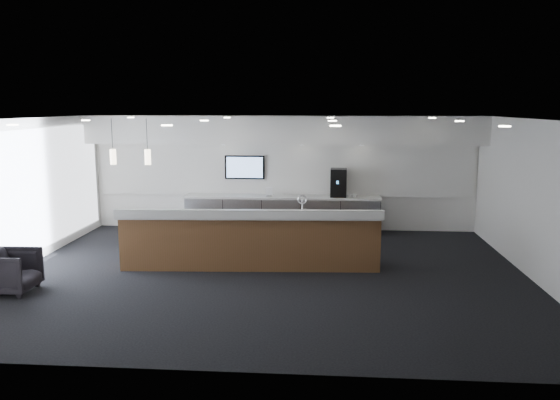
{
  "coord_description": "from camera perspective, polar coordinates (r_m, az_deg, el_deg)",
  "views": [
    {
      "loc": [
        1.02,
        -10.21,
        3.25
      ],
      "look_at": [
        0.13,
        1.3,
        1.25
      ],
      "focal_mm": 35.0,
      "sensor_mm": 36.0,
      "label": 1
    }
  ],
  "objects": [
    {
      "name": "cup_1",
      "position": [
        13.93,
        7.24,
        0.45
      ],
      "size": [
        0.13,
        0.13,
        0.09
      ],
      "primitive_type": "imported",
      "rotation": [
        0.0,
        0.0,
        0.65
      ],
      "color": "white",
      "rests_on": "back_credenza"
    },
    {
      "name": "cup_2",
      "position": [
        13.93,
        6.66,
        0.46
      ],
      "size": [
        0.11,
        0.11,
        0.09
      ],
      "primitive_type": "imported",
      "rotation": [
        0.0,
        0.0,
        1.29
      ],
      "color": "white",
      "rests_on": "back_credenza"
    },
    {
      "name": "cup_4",
      "position": [
        13.92,
        5.51,
        0.48
      ],
      "size": [
        0.13,
        0.13,
        0.09
      ],
      "primitive_type": "imported",
      "rotation": [
        0.0,
        0.0,
        2.58
      ],
      "color": "white",
      "rests_on": "back_credenza"
    },
    {
      "name": "info_sign_right",
      "position": [
        13.97,
        6.4,
        0.86
      ],
      "size": [
        0.2,
        0.03,
        0.26
      ],
      "primitive_type": "cube",
      "rotation": [
        0.0,
        0.0,
        -0.04
      ],
      "color": "white",
      "rests_on": "back_credenza"
    },
    {
      "name": "armchair",
      "position": [
        10.74,
        -26.29,
        -6.71
      ],
      "size": [
        0.85,
        0.83,
        0.76
      ],
      "primitive_type": "imported",
      "rotation": [
        0.0,
        0.0,
        1.6
      ],
      "color": "black",
      "rests_on": "ground"
    },
    {
      "name": "soffit_bulkhead",
      "position": [
        13.81,
        0.19,
        7.36
      ],
      "size": [
        10.0,
        0.9,
        0.7
      ],
      "primitive_type": "cube",
      "color": "white",
      "rests_on": "back_wall"
    },
    {
      "name": "window_blinds_wall",
      "position": [
        11.96,
        -25.64,
        0.46
      ],
      "size": [
        0.04,
        7.36,
        2.55
      ],
      "primitive_type": "cube",
      "color": "white",
      "rests_on": "left_wall"
    },
    {
      "name": "service_counter",
      "position": [
        11.08,
        -3.1,
        -4.13
      ],
      "size": [
        5.27,
        1.16,
        1.49
      ],
      "rotation": [
        0.0,
        0.0,
        0.06
      ],
      "color": "brown",
      "rests_on": "ground"
    },
    {
      "name": "info_sign_left",
      "position": [
        14.03,
        -1.13,
        0.88
      ],
      "size": [
        0.17,
        0.04,
        0.23
      ],
      "primitive_type": "cube",
      "rotation": [
        0.0,
        0.0,
        0.11
      ],
      "color": "white",
      "rests_on": "back_credenza"
    },
    {
      "name": "coffee_machine",
      "position": [
        14.01,
        6.14,
        1.82
      ],
      "size": [
        0.43,
        0.55,
        0.71
      ],
      "rotation": [
        0.0,
        0.0,
        -0.04
      ],
      "color": "black",
      "rests_on": "back_credenza"
    },
    {
      "name": "left_wall",
      "position": [
        11.98,
        -25.8,
        0.46
      ],
      "size": [
        0.02,
        8.0,
        3.0
      ],
      "primitive_type": "cube",
      "color": "white",
      "rests_on": "ground"
    },
    {
      "name": "wall_tv",
      "position": [
        14.35,
        -3.7,
        3.43
      ],
      "size": [
        1.05,
        0.08,
        0.62
      ],
      "color": "black",
      "rests_on": "back_wall"
    },
    {
      "name": "pendant_left",
      "position": [
        11.57,
        -12.83,
        4.65
      ],
      "size": [
        0.12,
        0.12,
        0.3
      ],
      "primitive_type": "cylinder",
      "color": "#FFEBC6",
      "rests_on": "ceiling"
    },
    {
      "name": "alcove_panel",
      "position": [
        14.31,
        0.31,
        3.23
      ],
      "size": [
        9.8,
        0.06,
        1.4
      ],
      "primitive_type": "cube",
      "color": "white",
      "rests_on": "back_wall"
    },
    {
      "name": "back_credenza",
      "position": [
        14.16,
        0.21,
        -1.44
      ],
      "size": [
        5.06,
        0.66,
        0.95
      ],
      "color": "gray",
      "rests_on": "ground"
    },
    {
      "name": "ceiling",
      "position": [
        10.26,
        -1.29,
        8.46
      ],
      "size": [
        10.0,
        8.0,
        0.02
      ],
      "primitive_type": "cube",
      "color": "black",
      "rests_on": "back_wall"
    },
    {
      "name": "cup_3",
      "position": [
        13.92,
        6.08,
        0.47
      ],
      "size": [
        0.12,
        0.12,
        0.09
      ],
      "primitive_type": "imported",
      "rotation": [
        0.0,
        0.0,
        1.94
      ],
      "color": "white",
      "rests_on": "back_credenza"
    },
    {
      "name": "back_wall",
      "position": [
        14.35,
        0.32,
        2.85
      ],
      "size": [
        10.0,
        0.02,
        3.0
      ],
      "primitive_type": "cube",
      "color": "white",
      "rests_on": "ground"
    },
    {
      "name": "ground",
      "position": [
        10.76,
        -1.23,
        -7.73
      ],
      "size": [
        10.0,
        10.0,
        0.0
      ],
      "primitive_type": "plane",
      "color": "black",
      "rests_on": "ground"
    },
    {
      "name": "pendant_right",
      "position": [
        11.8,
        -16.09,
        4.61
      ],
      "size": [
        0.12,
        0.12,
        0.3
      ],
      "primitive_type": "cylinder",
      "color": "#FFEBC6",
      "rests_on": "ceiling"
    },
    {
      "name": "right_wall",
      "position": [
        11.1,
        25.38,
        -0.18
      ],
      "size": [
        0.02,
        8.0,
        3.0
      ],
      "primitive_type": "cube",
      "color": "white",
      "rests_on": "ground"
    },
    {
      "name": "ceiling_can_lights",
      "position": [
        10.26,
        -1.29,
        8.29
      ],
      "size": [
        7.0,
        5.0,
        0.02
      ],
      "primitive_type": null,
      "color": "white",
      "rests_on": "ceiling"
    },
    {
      "name": "cup_0",
      "position": [
        13.94,
        7.81,
        0.44
      ],
      "size": [
        0.09,
        0.09,
        0.09
      ],
      "primitive_type": "imported",
      "color": "white",
      "rests_on": "back_credenza"
    }
  ]
}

